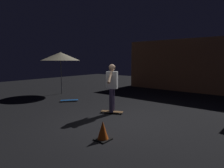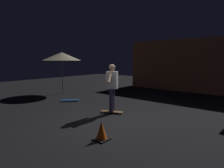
{
  "view_description": "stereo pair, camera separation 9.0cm",
  "coord_description": "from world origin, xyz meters",
  "px_view_note": "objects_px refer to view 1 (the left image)",
  "views": [
    {
      "loc": [
        3.36,
        -4.36,
        1.89
      ],
      "look_at": [
        -0.71,
        0.67,
        1.05
      ],
      "focal_mm": 30.01,
      "sensor_mm": 36.0,
      "label": 1
    },
    {
      "loc": [
        3.43,
        -4.3,
        1.89
      ],
      "look_at": [
        -0.71,
        0.67,
        1.05
      ],
      "focal_mm": 30.01,
      "sensor_mm": 36.0,
      "label": 2
    }
  ],
  "objects_px": {
    "skateboard_ridden": "(112,112)",
    "traffic_cone": "(103,131)",
    "skateboard_spare": "(69,100)",
    "patio_umbrella": "(61,56)",
    "skater": "(112,84)"
  },
  "relations": [
    {
      "from": "skateboard_spare",
      "to": "skateboard_ridden",
      "type": "bearing_deg",
      "value": -5.1
    },
    {
      "from": "skateboard_ridden",
      "to": "traffic_cone",
      "type": "bearing_deg",
      "value": -56.54
    },
    {
      "from": "patio_umbrella",
      "to": "skater",
      "type": "distance_m",
      "value": 4.94
    },
    {
      "from": "patio_umbrella",
      "to": "skateboard_ridden",
      "type": "distance_m",
      "value": 5.23
    },
    {
      "from": "patio_umbrella",
      "to": "traffic_cone",
      "type": "xyz_separation_m",
      "value": [
        5.9,
        -3.13,
        -1.86
      ]
    },
    {
      "from": "traffic_cone",
      "to": "skater",
      "type": "bearing_deg",
      "value": 123.46
    },
    {
      "from": "patio_umbrella",
      "to": "skateboard_ridden",
      "type": "relative_size",
      "value": 2.9
    },
    {
      "from": "skateboard_ridden",
      "to": "traffic_cone",
      "type": "xyz_separation_m",
      "value": [
        1.24,
        -1.87,
        0.16
      ]
    },
    {
      "from": "skateboard_ridden",
      "to": "skater",
      "type": "height_order",
      "value": "skater"
    },
    {
      "from": "skateboard_spare",
      "to": "skater",
      "type": "bearing_deg",
      "value": -5.1
    },
    {
      "from": "skater",
      "to": "traffic_cone",
      "type": "distance_m",
      "value": 2.39
    },
    {
      "from": "skateboard_spare",
      "to": "traffic_cone",
      "type": "height_order",
      "value": "traffic_cone"
    },
    {
      "from": "patio_umbrella",
      "to": "traffic_cone",
      "type": "distance_m",
      "value": 6.93
    },
    {
      "from": "skater",
      "to": "traffic_cone",
      "type": "bearing_deg",
      "value": -56.54
    },
    {
      "from": "patio_umbrella",
      "to": "skater",
      "type": "bearing_deg",
      "value": -15.09
    }
  ]
}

